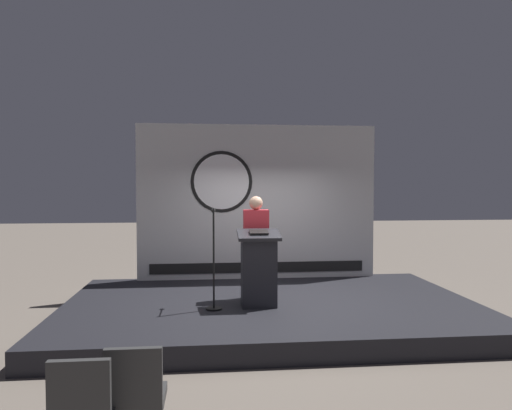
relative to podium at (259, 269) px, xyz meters
The scene contains 8 objects.
ground_plane 0.94m from the podium, 53.50° to the left, with size 40.00×40.00×0.00m, color #6B6056.
stage_platform 0.80m from the podium, 53.50° to the left, with size 6.40×4.00×0.30m, color black.
banner_display 2.34m from the podium, 84.89° to the left, with size 4.66×0.12×3.01m.
podium is the anchor object (origin of this frame).
speaker_person 0.55m from the podium, 89.09° to the left, with size 0.40×0.26×1.65m.
microphone_stand 0.69m from the podium, behind, with size 0.24×0.55×1.49m.
audience_chair_left 3.60m from the podium, 111.92° to the right, with size 0.44×0.45×0.89m.
audience_chair_right 3.94m from the podium, 115.44° to the right, with size 0.44×0.45×0.89m.
Camera 1 is at (-0.98, -7.37, 2.13)m, focal length 33.24 mm.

